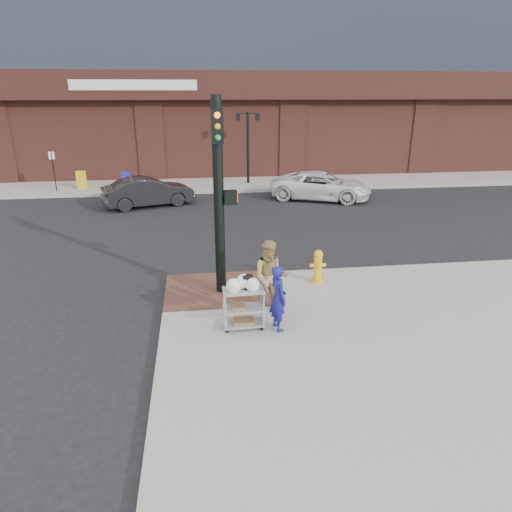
{
  "coord_description": "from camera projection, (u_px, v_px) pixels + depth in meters",
  "views": [
    {
      "loc": [
        -1.05,
        -10.46,
        5.21
      ],
      "look_at": [
        0.39,
        0.39,
        1.25
      ],
      "focal_mm": 32.0,
      "sensor_mm": 36.0,
      "label": 1
    }
  ],
  "objects": [
    {
      "name": "woman_blue",
      "position": [
        278.0,
        298.0,
        10.08
      ],
      "size": [
        0.48,
        0.62,
        1.52
      ],
      "primitive_type": "imported",
      "rotation": [
        0.0,
        0.0,
        1.81
      ],
      "color": "navy",
      "rests_on": "sidewalk_near"
    },
    {
      "name": "newsbox_blue",
      "position": [
        126.0,
        180.0,
        25.16
      ],
      "size": [
        0.43,
        0.41,
        0.89
      ],
      "primitive_type": "cube",
      "rotation": [
        0.0,
        0.0,
        -0.2
      ],
      "color": "#1A21AF",
      "rests_on": "sidewalk_far"
    },
    {
      "name": "pedestrian_tan",
      "position": [
        271.0,
        277.0,
        10.82
      ],
      "size": [
        0.94,
        0.77,
        1.81
      ],
      "primitive_type": "imported",
      "rotation": [
        0.0,
        0.0,
        -0.1
      ],
      "color": "#A1834B",
      "rests_on": "sidewalk_near"
    },
    {
      "name": "traffic_signal_pole",
      "position": [
        220.0,
        193.0,
        11.35
      ],
      "size": [
        0.61,
        0.51,
        5.0
      ],
      "color": "black",
      "rests_on": "sidewalk_near"
    },
    {
      "name": "utility_cart",
      "position": [
        244.0,
        305.0,
        10.19
      ],
      "size": [
        0.93,
        0.54,
        1.26
      ],
      "color": "gray",
      "rests_on": "sidewalk_near"
    },
    {
      "name": "fire_hydrant",
      "position": [
        318.0,
        266.0,
        12.67
      ],
      "size": [
        0.45,
        0.32,
        0.96
      ],
      "color": "#F4B114",
      "rests_on": "sidewalk_near"
    },
    {
      "name": "newsbox_yellow",
      "position": [
        81.0,
        180.0,
        25.09
      ],
      "size": [
        0.49,
        0.46,
        0.96
      ],
      "primitive_type": "cube",
      "rotation": [
        0.0,
        0.0,
        -0.28
      ],
      "color": "yellow",
      "rests_on": "sidewalk_far"
    },
    {
      "name": "parking_sign",
      "position": [
        54.0,
        171.0,
        24.16
      ],
      "size": [
        0.05,
        0.05,
        2.2
      ],
      "primitive_type": "cylinder",
      "color": "black",
      "rests_on": "sidewalk_far"
    },
    {
      "name": "lamp_post",
      "position": [
        248.0,
        140.0,
        25.93
      ],
      "size": [
        1.32,
        0.22,
        4.0
      ],
      "color": "black",
      "rests_on": "sidewalk_far"
    },
    {
      "name": "minivan_white",
      "position": [
        321.0,
        186.0,
        23.15
      ],
      "size": [
        5.49,
        4.04,
        1.39
      ],
      "primitive_type": "imported",
      "rotation": [
        0.0,
        0.0,
        1.18
      ],
      "color": "white",
      "rests_on": "ground"
    },
    {
      "name": "sedan_dark",
      "position": [
        149.0,
        192.0,
        21.73
      ],
      "size": [
        4.5,
        2.79,
        1.4
      ],
      "primitive_type": "imported",
      "rotation": [
        0.0,
        0.0,
        1.91
      ],
      "color": "black",
      "rests_on": "ground"
    },
    {
      "name": "brick_curb_ramp",
      "position": [
        217.0,
        289.0,
        12.36
      ],
      "size": [
        2.8,
        2.4,
        0.01
      ],
      "primitive_type": "cube",
      "color": "brown",
      "rests_on": "sidewalk_near"
    },
    {
      "name": "sidewalk_far",
      "position": [
        339.0,
        149.0,
        43.01
      ],
      "size": [
        65.0,
        36.0,
        0.15
      ],
      "primitive_type": "cube",
      "color": "gray",
      "rests_on": "ground"
    },
    {
      "name": "ground",
      "position": [
        243.0,
        308.0,
        11.65
      ],
      "size": [
        220.0,
        220.0,
        0.0
      ],
      "primitive_type": "plane",
      "color": "black",
      "rests_on": "ground"
    }
  ]
}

